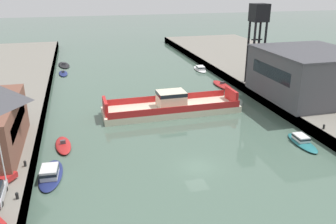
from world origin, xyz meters
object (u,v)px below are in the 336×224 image
object	(u,v)px
moored_boat_near_left	(222,85)
warehouse_shed	(309,74)
crane_tower	(258,23)
moored_boat_upstream_a	(63,145)
chain_ferry	(171,106)
flagpole	(0,149)
moored_boat_mid_left	(200,68)
moored_boat_mid_right	(63,73)
moored_boat_far_right	(64,65)
moored_boat_far_left	(50,173)
moored_boat_near_right	(302,141)

from	to	relation	value
moored_boat_near_left	warehouse_shed	size ratio (longest dim) A/B	0.44
warehouse_shed	crane_tower	size ratio (longest dim) A/B	1.12
moored_boat_near_left	moored_boat_upstream_a	distance (m)	38.47
chain_ferry	flagpole	size ratio (longest dim) A/B	2.82
moored_boat_near_left	moored_boat_mid_left	xyz separation A→B (m)	(0.37, 14.85, 0.10)
moored_boat_mid_right	moored_boat_far_right	xyz separation A→B (m)	(0.03, 9.09, -0.00)
chain_ferry	moored_boat_upstream_a	world-z (taller)	chain_ferry
moored_boat_mid_right	moored_boat_upstream_a	world-z (taller)	moored_boat_upstream_a
moored_boat_near_left	moored_boat_mid_right	world-z (taller)	moored_boat_near_left
warehouse_shed	moored_boat_far_right	bearing A→B (deg)	134.58
moored_boat_near_left	moored_boat_far_left	world-z (taller)	moored_boat_far_left
moored_boat_mid_left	moored_boat_far_left	world-z (taller)	moored_boat_far_left
crane_tower	flagpole	bearing A→B (deg)	-146.05
chain_ferry	moored_boat_near_left	world-z (taller)	chain_ferry
moored_boat_near_right	moored_boat_far_right	distance (m)	65.61
moored_boat_far_left	crane_tower	world-z (taller)	crane_tower
moored_boat_near_right	moored_boat_mid_left	bearing A→B (deg)	88.95
moored_boat_near_left	moored_boat_mid_left	distance (m)	14.85
moored_boat_near_left	warehouse_shed	xyz separation A→B (m)	(9.66, -14.71, 5.52)
moored_boat_far_right	moored_boat_mid_right	bearing A→B (deg)	-90.16
moored_boat_mid_right	moored_boat_far_left	bearing A→B (deg)	-90.56
moored_boat_upstream_a	moored_boat_far_left	bearing A→B (deg)	-99.19
moored_boat_upstream_a	moored_boat_far_right	bearing A→B (deg)	90.87
moored_boat_near_left	moored_boat_upstream_a	xyz separation A→B (m)	(-32.16, -21.11, -0.04)
moored_boat_far_right	warehouse_shed	world-z (taller)	warehouse_shed
moored_boat_upstream_a	warehouse_shed	size ratio (longest dim) A/B	0.35
chain_ferry	moored_boat_upstream_a	bearing A→B (deg)	-153.29
moored_boat_far_right	moored_boat_upstream_a	distance (m)	49.61
crane_tower	flagpole	distance (m)	51.13
moored_boat_near_left	crane_tower	size ratio (longest dim) A/B	0.50
moored_boat_upstream_a	warehouse_shed	distance (m)	42.67
moored_boat_near_right	moored_boat_mid_right	size ratio (longest dim) A/B	1.05
moored_boat_mid_right	crane_tower	xyz separation A→B (m)	(37.74, -23.73, 13.32)
crane_tower	moored_boat_far_left	bearing A→B (deg)	-147.33
moored_boat_near_left	crane_tower	world-z (taller)	crane_tower
moored_boat_near_left	moored_boat_far_right	size ratio (longest dim) A/B	0.94
chain_ferry	flagpole	world-z (taller)	flagpole
moored_boat_mid_left	moored_boat_mid_right	bearing A→B (deg)	172.22
moored_boat_mid_right	moored_boat_upstream_a	distance (m)	40.52
moored_boat_far_left	flagpole	xyz separation A→B (m)	(-3.74, -3.74, 5.39)
moored_boat_near_left	moored_boat_mid_right	xyz separation A→B (m)	(-32.95, 19.40, -0.10)
moored_boat_far_right	crane_tower	distance (m)	51.74
chain_ferry	moored_boat_near_right	distance (m)	21.57
moored_boat_near_left	moored_boat_mid_left	size ratio (longest dim) A/B	1.00
moored_boat_far_right	moored_boat_upstream_a	size ratio (longest dim) A/B	1.37
moored_boat_far_left	moored_boat_mid_right	bearing A→B (deg)	89.44
moored_boat_upstream_a	warehouse_shed	world-z (taller)	warehouse_shed
moored_boat_near_right	moored_boat_upstream_a	size ratio (longest dim) A/B	1.08
moored_boat_near_right	flagpole	world-z (taller)	flagpole
moored_boat_near_left	flagpole	xyz separation A→B (m)	(-37.15, -32.56, 5.65)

